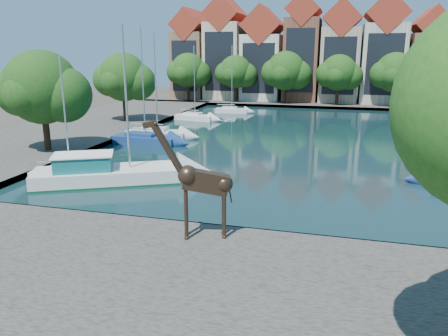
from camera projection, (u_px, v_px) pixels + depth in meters
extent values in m
plane|color=#38332B|center=(275.00, 240.00, 20.51)|extent=(160.00, 160.00, 0.00)
cube|color=black|center=(311.00, 140.00, 42.89)|extent=(38.00, 50.00, 0.08)
cube|color=#514D46|center=(243.00, 322.00, 13.92)|extent=(50.00, 14.00, 0.50)
cube|color=#514D46|center=(324.00, 102.00, 72.68)|extent=(60.00, 16.00, 0.50)
cube|color=#514D46|center=(85.00, 127.00, 49.02)|extent=(14.00, 52.00, 0.50)
cube|color=brown|center=(193.00, 65.00, 76.87)|extent=(5.39, 9.00, 11.00)
cube|color=maroon|center=(192.00, 25.00, 75.11)|extent=(5.44, 9.18, 5.44)
cube|color=black|center=(184.00, 66.00, 72.69)|extent=(4.40, 0.05, 8.25)
cube|color=beige|center=(226.00, 61.00, 75.19)|extent=(5.88, 9.00, 12.50)
cube|color=maroon|center=(226.00, 15.00, 73.21)|extent=(5.94, 9.18, 5.94)
cube|color=black|center=(219.00, 62.00, 71.01)|extent=(4.80, 0.05, 9.38)
cube|color=silver|center=(263.00, 67.00, 73.84)|extent=(6.37, 9.00, 10.50)
cube|color=maroon|center=(264.00, 26.00, 72.09)|extent=(6.43, 9.18, 6.43)
cube|color=black|center=(258.00, 68.00, 69.66)|extent=(5.20, 0.05, 7.88)
cube|color=brown|center=(302.00, 60.00, 71.90)|extent=(5.39, 9.00, 13.00)
cube|color=maroon|center=(304.00, 11.00, 69.88)|extent=(5.44, 9.18, 5.44)
cube|color=black|center=(300.00, 61.00, 67.73)|extent=(4.40, 0.05, 9.75)
cube|color=tan|center=(339.00, 65.00, 70.62)|extent=(5.88, 9.00, 11.50)
cube|color=maroon|center=(342.00, 19.00, 68.76)|extent=(5.94, 9.18, 5.94)
cube|color=black|center=(339.00, 66.00, 66.44)|extent=(4.80, 0.05, 8.62)
cube|color=beige|center=(382.00, 64.00, 68.94)|extent=(6.37, 9.00, 12.00)
cube|color=maroon|center=(386.00, 14.00, 66.99)|extent=(6.43, 9.18, 6.43)
cube|color=black|center=(384.00, 65.00, 64.76)|extent=(5.20, 0.05, 9.00)
cube|color=brown|center=(426.00, 69.00, 67.53)|extent=(5.39, 9.00, 10.50)
cube|color=maroon|center=(431.00, 25.00, 65.84)|extent=(5.44, 9.18, 5.44)
cube|color=black|center=(431.00, 70.00, 63.35)|extent=(4.40, 0.05, 7.88)
cylinder|color=#332114|center=(188.00, 90.00, 72.51)|extent=(0.50, 0.50, 3.20)
sphere|color=#153F12|center=(188.00, 70.00, 71.65)|extent=(5.60, 5.60, 5.60)
sphere|color=#153F12|center=(198.00, 74.00, 71.67)|extent=(4.20, 4.20, 4.20)
sphere|color=#153F12|center=(178.00, 72.00, 71.74)|extent=(3.92, 3.92, 3.92)
cylinder|color=#332114|center=(235.00, 92.00, 70.53)|extent=(0.50, 0.50, 3.20)
sphere|color=#153F12|center=(235.00, 72.00, 69.71)|extent=(5.20, 5.20, 5.20)
sphere|color=#153F12|center=(245.00, 75.00, 69.74)|extent=(3.90, 3.90, 3.90)
sphere|color=#153F12|center=(226.00, 73.00, 69.75)|extent=(3.64, 3.64, 3.64)
cylinder|color=#332114|center=(285.00, 93.00, 68.55)|extent=(0.50, 0.50, 3.20)
sphere|color=#153F12|center=(285.00, 71.00, 67.66)|extent=(6.00, 6.00, 6.00)
sphere|color=#153F12|center=(297.00, 75.00, 67.65)|extent=(4.50, 4.50, 4.50)
sphere|color=#153F12|center=(274.00, 73.00, 67.78)|extent=(4.20, 4.20, 4.20)
cylinder|color=#332114|center=(337.00, 94.00, 66.57)|extent=(0.50, 0.50, 3.20)
sphere|color=#153F12|center=(339.00, 73.00, 65.73)|extent=(5.40, 5.40, 5.40)
sphere|color=#153F12|center=(349.00, 76.00, 65.75)|extent=(4.05, 4.05, 4.05)
sphere|color=#153F12|center=(328.00, 74.00, 65.79)|extent=(3.78, 3.78, 3.78)
cylinder|color=#332114|center=(393.00, 95.00, 64.59)|extent=(0.50, 0.50, 3.20)
sphere|color=#153F12|center=(395.00, 72.00, 63.72)|extent=(5.80, 5.80, 5.80)
sphere|color=#153F12|center=(407.00, 77.00, 63.72)|extent=(4.35, 4.35, 4.35)
sphere|color=#153F12|center=(384.00, 74.00, 63.81)|extent=(4.06, 4.06, 4.06)
sphere|color=#153F12|center=(444.00, 76.00, 61.83)|extent=(3.64, 3.64, 3.64)
cylinder|color=#332114|center=(46.00, 130.00, 36.33)|extent=(0.54, 0.54, 3.40)
sphere|color=#153F12|center=(42.00, 87.00, 35.41)|extent=(6.00, 6.00, 6.00)
sphere|color=#153F12|center=(64.00, 95.00, 35.40)|extent=(4.50, 4.50, 4.50)
sphere|color=#153F12|center=(21.00, 91.00, 35.53)|extent=(4.20, 4.20, 4.20)
cylinder|color=#332114|center=(125.00, 106.00, 51.50)|extent=(0.54, 0.54, 3.40)
sphere|color=#153F12|center=(123.00, 77.00, 50.62)|extent=(5.60, 5.60, 5.60)
sphere|color=#153F12|center=(138.00, 82.00, 50.63)|extent=(4.20, 4.20, 4.20)
sphere|color=#153F12|center=(110.00, 79.00, 50.70)|extent=(3.92, 3.92, 3.92)
cylinder|color=#312318|center=(186.00, 216.00, 19.13)|extent=(0.17, 0.17, 2.21)
cylinder|color=#312318|center=(186.00, 212.00, 19.58)|extent=(0.17, 0.17, 2.21)
cylinder|color=#312318|center=(224.00, 215.00, 19.24)|extent=(0.17, 0.17, 2.21)
cylinder|color=#312318|center=(224.00, 211.00, 19.68)|extent=(0.17, 0.17, 2.21)
cube|color=#312318|center=(206.00, 182.00, 19.03)|extent=(2.21, 1.23, 1.29)
cylinder|color=#312318|center=(169.00, 150.00, 18.55)|extent=(1.44, 0.75, 2.28)
cube|color=#312318|center=(150.00, 124.00, 18.21)|extent=(0.64, 0.38, 0.35)
cube|color=silver|center=(112.00, 174.00, 29.03)|extent=(10.34, 7.13, 1.19)
cube|color=#166362|center=(83.00, 164.00, 28.48)|extent=(4.17, 3.57, 1.10)
cylinder|color=#B2B2B7|center=(126.00, 99.00, 27.97)|extent=(0.15, 0.15, 9.18)
cube|color=silver|center=(70.00, 173.00, 29.85)|extent=(5.39, 2.75, 0.81)
cube|color=silver|center=(70.00, 169.00, 29.78)|extent=(2.45, 1.67, 0.45)
cylinder|color=#B2B2B7|center=(65.00, 114.00, 28.79)|extent=(0.11, 0.11, 7.60)
cube|color=navy|center=(146.00, 139.00, 41.15)|extent=(6.33, 2.50, 0.92)
cube|color=navy|center=(145.00, 135.00, 41.07)|extent=(2.80, 1.66, 0.51)
cylinder|color=#B2B2B7|center=(143.00, 83.00, 39.80)|extent=(0.12, 0.12, 9.81)
cube|color=silver|center=(158.00, 133.00, 43.80)|extent=(6.14, 2.16, 0.95)
cube|color=silver|center=(157.00, 130.00, 43.72)|extent=(2.69, 1.51, 0.53)
cylinder|color=#B2B2B7|center=(156.00, 82.00, 42.48)|extent=(0.13, 0.13, 9.54)
cube|color=silver|center=(195.00, 117.00, 54.83)|extent=(5.24, 2.55, 0.86)
cube|color=silver|center=(195.00, 114.00, 54.76)|extent=(2.37, 1.57, 0.48)
cylinder|color=#B2B2B7|center=(194.00, 81.00, 53.67)|extent=(0.11, 0.11, 8.37)
cube|color=silver|center=(232.00, 110.00, 61.17)|extent=(4.58, 1.88, 0.79)
cube|color=silver|center=(232.00, 108.00, 61.10)|extent=(2.03, 1.23, 0.44)
cylinder|color=#B2B2B7|center=(232.00, 77.00, 59.99)|extent=(0.10, 0.10, 8.56)
cube|color=silver|center=(424.00, 117.00, 54.25)|extent=(4.69, 2.97, 0.86)
cube|color=silver|center=(424.00, 115.00, 54.17)|extent=(2.19, 1.68, 0.48)
cylinder|color=#B2B2B7|center=(428.00, 80.00, 53.04)|extent=(0.11, 0.11, 8.75)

